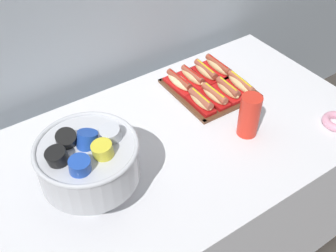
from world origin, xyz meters
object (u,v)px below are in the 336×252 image
buffet_table (179,195)px  hot_dog_6 (205,72)px  hot_dog_2 (228,90)px  hot_dog_7 (218,67)px  hot_dog_0 (201,101)px  punch_bowl (88,161)px  hot_dog_1 (214,96)px  hot_dog_3 (241,84)px  serving_tray (209,89)px  hot_dog_4 (179,82)px  hot_dog_5 (192,77)px  cup_stack (249,116)px

buffet_table → hot_dog_6: (0.33, 0.27, 0.41)m
hot_dog_2 → hot_dog_7: same height
hot_dog_0 → hot_dog_2: size_ratio=0.98×
buffet_table → hot_dog_6: bearing=38.9°
punch_bowl → hot_dog_2: bearing=12.3°
buffet_table → hot_dog_1: bearing=22.2°
hot_dog_0 → hot_dog_3: bearing=-1.1°
hot_dog_7 → hot_dog_6: bearing=178.9°
hot_dog_0 → hot_dog_1: hot_dog_0 is taller
hot_dog_1 → punch_bowl: (-0.67, -0.16, 0.13)m
buffet_table → hot_dog_2: 0.53m
buffet_table → hot_dog_1: 0.49m
serving_tray → punch_bowl: size_ratio=1.08×
serving_tray → hot_dog_7: bearing=35.2°
buffet_table → hot_dog_1: hot_dog_1 is taller
buffet_table → hot_dog_4: bearing=56.2°
hot_dog_1 → hot_dog_2: hot_dog_2 is taller
buffet_table → punch_bowl: size_ratio=4.68×
hot_dog_1 → hot_dog_2: 0.08m
buffet_table → serving_tray: 0.51m
serving_tray → hot_dog_0: hot_dog_0 is taller
hot_dog_2 → punch_bowl: (-0.75, -0.16, 0.13)m
serving_tray → hot_dog_4: 0.14m
hot_dog_3 → hot_dog_7: size_ratio=1.03×
hot_dog_3 → hot_dog_6: size_ratio=1.12×
serving_tray → hot_dog_5: size_ratio=2.19×
hot_dog_4 → hot_dog_7: size_ratio=0.95×
buffet_table → hot_dog_6: hot_dog_6 is taller
hot_dog_1 → hot_dog_6: 0.18m
hot_dog_0 → hot_dog_5: 0.18m
hot_dog_6 → cup_stack: (-0.09, -0.39, 0.05)m
hot_dog_0 → hot_dog_4: 0.17m
buffet_table → hot_dog_3: (0.40, 0.10, 0.41)m
hot_dog_0 → punch_bowl: punch_bowl is taller
hot_dog_1 → hot_dog_5: (0.00, 0.16, 0.00)m
hot_dog_7 → punch_bowl: punch_bowl is taller
buffet_table → hot_dog_7: size_ratio=8.81×
hot_dog_7 → punch_bowl: (-0.82, -0.33, 0.13)m
hot_dog_0 → hot_dog_6: same height
serving_tray → buffet_table: bearing=-147.6°
hot_dog_3 → hot_dog_1: bearing=178.9°
hot_dog_1 → hot_dog_7: size_ratio=0.89×
hot_dog_6 → cup_stack: bearing=-103.5°
hot_dog_0 → hot_dog_1: size_ratio=0.98×
hot_dog_4 → punch_bowl: punch_bowl is taller
hot_dog_2 → hot_dog_5: 0.18m
hot_dog_2 → hot_dog_4: same height
hot_dog_3 → punch_bowl: punch_bowl is taller
hot_dog_2 → buffet_table: bearing=-162.8°
serving_tray → cup_stack: (-0.06, -0.31, 0.09)m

